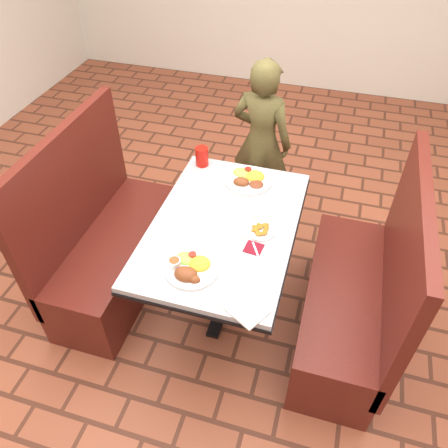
{
  "coord_description": "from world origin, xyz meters",
  "views": [
    {
      "loc": [
        0.51,
        -1.75,
        2.43
      ],
      "look_at": [
        0.0,
        0.0,
        0.75
      ],
      "focal_mm": 35.0,
      "sensor_mm": 36.0,
      "label": 1
    }
  ],
  "objects_px": {
    "booth_bench_right": "(352,301)",
    "diner_person": "(261,142)",
    "booth_bench_left": "(110,247)",
    "far_dinner_plate": "(249,177)",
    "red_tumbler": "(202,156)",
    "near_dinner_plate": "(190,266)",
    "plantain_plate": "(260,230)",
    "dining_table": "(224,236)"
  },
  "relations": [
    {
      "from": "booth_bench_right",
      "to": "red_tumbler",
      "type": "bearing_deg",
      "value": 154.72
    },
    {
      "from": "booth_bench_left",
      "to": "near_dinner_plate",
      "type": "bearing_deg",
      "value": -27.5
    },
    {
      "from": "plantain_plate",
      "to": "red_tumbler",
      "type": "height_order",
      "value": "red_tumbler"
    },
    {
      "from": "near_dinner_plate",
      "to": "far_dinner_plate",
      "type": "distance_m",
      "value": 0.82
    },
    {
      "from": "far_dinner_plate",
      "to": "plantain_plate",
      "type": "height_order",
      "value": "far_dinner_plate"
    },
    {
      "from": "plantain_plate",
      "to": "red_tumbler",
      "type": "bearing_deg",
      "value": 134.7
    },
    {
      "from": "booth_bench_right",
      "to": "far_dinner_plate",
      "type": "bearing_deg",
      "value": 150.43
    },
    {
      "from": "far_dinner_plate",
      "to": "red_tumbler",
      "type": "distance_m",
      "value": 0.35
    },
    {
      "from": "near_dinner_plate",
      "to": "plantain_plate",
      "type": "distance_m",
      "value": 0.47
    },
    {
      "from": "booth_bench_right",
      "to": "near_dinner_plate",
      "type": "height_order",
      "value": "booth_bench_right"
    },
    {
      "from": "near_dinner_plate",
      "to": "far_dinner_plate",
      "type": "bearing_deg",
      "value": 82.91
    },
    {
      "from": "red_tumbler",
      "to": "booth_bench_left",
      "type": "bearing_deg",
      "value": -133.48
    },
    {
      "from": "plantain_plate",
      "to": "diner_person",
      "type": "bearing_deg",
      "value": 102.19
    },
    {
      "from": "booth_bench_left",
      "to": "diner_person",
      "type": "bearing_deg",
      "value": 53.82
    },
    {
      "from": "dining_table",
      "to": "booth_bench_left",
      "type": "distance_m",
      "value": 0.86
    },
    {
      "from": "dining_table",
      "to": "near_dinner_plate",
      "type": "relative_size",
      "value": 4.35
    },
    {
      "from": "far_dinner_plate",
      "to": "booth_bench_left",
      "type": "bearing_deg",
      "value": -152.59
    },
    {
      "from": "booth_bench_right",
      "to": "far_dinner_plate",
      "type": "height_order",
      "value": "booth_bench_right"
    },
    {
      "from": "dining_table",
      "to": "near_dinner_plate",
      "type": "distance_m",
      "value": 0.41
    },
    {
      "from": "red_tumbler",
      "to": "near_dinner_plate",
      "type": "bearing_deg",
      "value": -75.16
    },
    {
      "from": "far_dinner_plate",
      "to": "plantain_plate",
      "type": "xyz_separation_m",
      "value": [
        0.18,
        -0.43,
        -0.02
      ]
    },
    {
      "from": "booth_bench_right",
      "to": "far_dinner_plate",
      "type": "relative_size",
      "value": 3.98
    },
    {
      "from": "booth_bench_left",
      "to": "near_dinner_plate",
      "type": "height_order",
      "value": "booth_bench_left"
    },
    {
      "from": "dining_table",
      "to": "diner_person",
      "type": "xyz_separation_m",
      "value": [
        -0.02,
        1.07,
        -0.01
      ]
    },
    {
      "from": "booth_bench_right",
      "to": "diner_person",
      "type": "height_order",
      "value": "diner_person"
    },
    {
      "from": "dining_table",
      "to": "booth_bench_right",
      "type": "height_order",
      "value": "booth_bench_right"
    },
    {
      "from": "dining_table",
      "to": "plantain_plate",
      "type": "relative_size",
      "value": 7.21
    },
    {
      "from": "diner_person",
      "to": "red_tumbler",
      "type": "height_order",
      "value": "diner_person"
    },
    {
      "from": "booth_bench_right",
      "to": "red_tumbler",
      "type": "relative_size",
      "value": 9.41
    },
    {
      "from": "dining_table",
      "to": "booth_bench_left",
      "type": "height_order",
      "value": "booth_bench_left"
    },
    {
      "from": "near_dinner_plate",
      "to": "far_dinner_plate",
      "type": "xyz_separation_m",
      "value": [
        0.1,
        0.81,
        -0.0
      ]
    },
    {
      "from": "booth_bench_right",
      "to": "red_tumbler",
      "type": "distance_m",
      "value": 1.31
    },
    {
      "from": "booth_bench_left",
      "to": "far_dinner_plate",
      "type": "distance_m",
      "value": 1.04
    },
    {
      "from": "far_dinner_plate",
      "to": "red_tumbler",
      "type": "xyz_separation_m",
      "value": [
        -0.34,
        0.09,
        0.04
      ]
    },
    {
      "from": "dining_table",
      "to": "booth_bench_left",
      "type": "bearing_deg",
      "value": 180.0
    },
    {
      "from": "dining_table",
      "to": "plantain_plate",
      "type": "bearing_deg",
      "value": -0.14
    },
    {
      "from": "near_dinner_plate",
      "to": "dining_table",
      "type": "bearing_deg",
      "value": 80.29
    },
    {
      "from": "far_dinner_plate",
      "to": "plantain_plate",
      "type": "relative_size",
      "value": 1.79
    },
    {
      "from": "booth_bench_right",
      "to": "diner_person",
      "type": "relative_size",
      "value": 0.93
    },
    {
      "from": "dining_table",
      "to": "booth_bench_left",
      "type": "xyz_separation_m",
      "value": [
        -0.8,
        0.0,
        -0.32
      ]
    },
    {
      "from": "dining_table",
      "to": "booth_bench_right",
      "type": "xyz_separation_m",
      "value": [
        0.8,
        0.0,
        -0.32
      ]
    },
    {
      "from": "dining_table",
      "to": "diner_person",
      "type": "bearing_deg",
      "value": 91.01
    }
  ]
}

